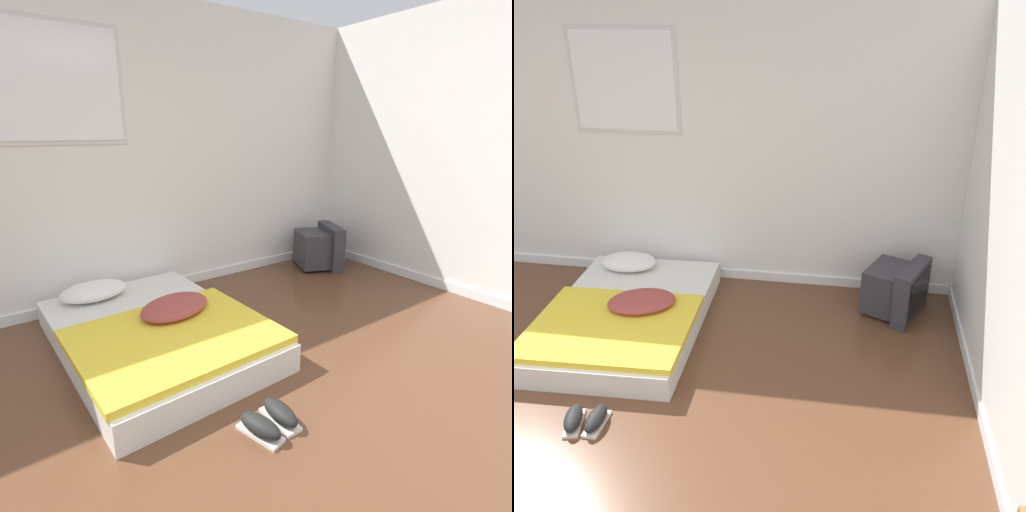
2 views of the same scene
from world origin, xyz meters
TOP-DOWN VIEW (x-y plane):
  - wall_back at (-0.00, 2.82)m, footprint 8.13×0.08m
  - mattress_bed at (0.11, 1.79)m, footprint 1.29×1.83m
  - crt_tv at (2.34, 2.39)m, footprint 0.60×0.63m
  - sneaker_pair at (0.27, 0.63)m, footprint 0.29×0.29m

SIDE VIEW (x-z plane):
  - sneaker_pair at x=0.27m, z-range 0.00..0.10m
  - mattress_bed at x=0.11m, z-range -0.04..0.30m
  - crt_tv at x=2.34m, z-range -0.01..0.47m
  - wall_back at x=0.00m, z-range -0.01..2.59m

